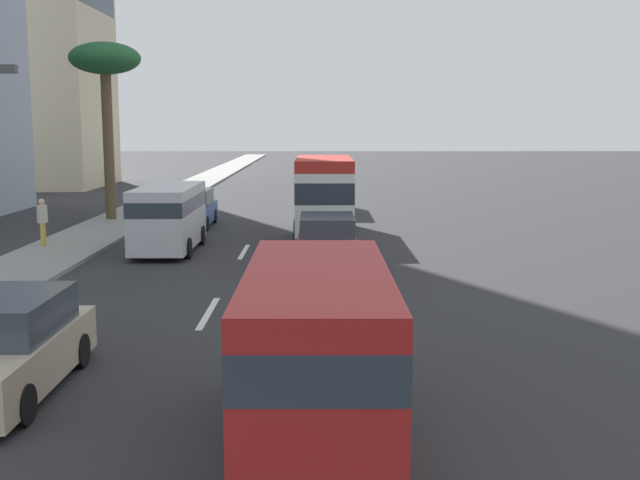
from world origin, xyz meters
TOP-DOWN VIEW (x-y plane):
  - ground_plane at (31.50, 0.00)m, footprint 198.00×198.00m
  - sidewalk_right at (31.50, 6.57)m, footprint 162.00×2.98m
  - lane_stripe_mid at (15.08, 0.00)m, footprint 3.20×0.16m
  - lane_stripe_far at (24.19, 0.00)m, footprint 3.20×0.16m
  - car_lead at (9.55, 2.69)m, footprint 4.57×1.92m
  - van_second at (7.13, -2.66)m, footprint 5.38×2.10m
  - minibus_third at (28.87, -2.93)m, footprint 6.30×2.43m
  - van_fourth at (38.07, -2.88)m, footprint 5.28×2.09m
  - car_fifth at (31.15, 2.99)m, footprint 4.32×1.84m
  - van_sixth at (24.38, 2.71)m, footprint 5.29×2.05m
  - car_seventh at (21.45, -2.97)m, footprint 4.69×1.93m
  - pedestrian_near_lamp at (24.73, 7.40)m, footprint 0.38×0.38m
  - palm_tree at (32.91, 7.09)m, footprint 3.25×3.25m

SIDE VIEW (x-z plane):
  - ground_plane at x=31.50m, z-range 0.00..0.00m
  - lane_stripe_mid at x=15.08m, z-range 0.00..0.01m
  - lane_stripe_far at x=24.19m, z-range 0.00..0.01m
  - sidewalk_right at x=31.50m, z-range 0.00..0.15m
  - car_lead at x=9.55m, z-range -0.05..1.61m
  - car_fifth at x=31.15m, z-range -0.05..1.62m
  - car_seventh at x=21.45m, z-range -0.05..1.62m
  - pedestrian_near_lamp at x=24.73m, z-range 0.24..1.97m
  - van_sixth at x=24.38m, z-range 0.17..2.53m
  - van_fourth at x=38.07m, z-range 0.18..2.62m
  - van_second at x=7.13m, z-range 0.18..2.78m
  - minibus_third at x=28.87m, z-range 0.15..3.33m
  - palm_tree at x=32.91m, z-range 3.11..11.25m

